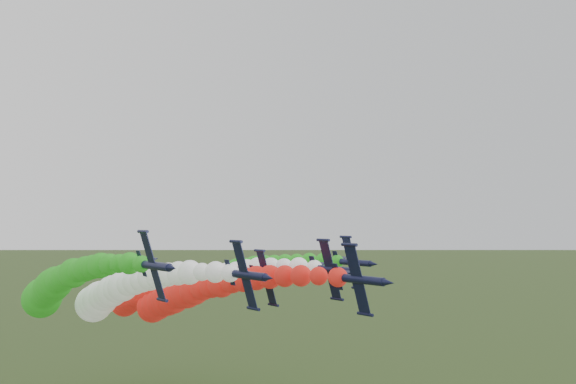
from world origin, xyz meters
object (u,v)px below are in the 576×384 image
jet_inner_right (178,289)px  jet_outer_left (53,289)px  jet_inner_left (112,294)px  jet_trail (146,292)px  jet_outer_right (208,282)px  jet_lead (181,296)px

jet_inner_right → jet_outer_left: size_ratio=1.00×
jet_inner_left → jet_outer_left: bearing=144.8°
jet_inner_right → jet_outer_left: bearing=165.5°
jet_outer_left → jet_trail: 25.76m
jet_inner_left → jet_inner_right: bearing=1.1°
jet_inner_left → jet_inner_right: 17.91m
jet_inner_right → jet_outer_right: bearing=27.8°
jet_inner_right → jet_outer_left: jet_outer_left is taller
jet_inner_left → jet_trail: (14.20, 11.19, -1.73)m
jet_outer_left → jet_lead: bearing=-46.8°
jet_outer_left → jet_inner_right: bearing=-14.5°
jet_outer_left → jet_outer_right: (42.31, -0.51, -1.29)m
jet_lead → jet_outer_left: (-21.41, 22.81, 1.22)m
jet_outer_left → jet_outer_right: bearing=-0.7°
jet_lead → jet_outer_left: jet_outer_left is taller
jet_lead → jet_trail: bearing=81.4°
jet_inner_right → jet_trail: (-3.71, 10.84, -1.55)m
jet_inner_left → jet_outer_right: size_ratio=1.00×
jet_lead → jet_trail: size_ratio=1.00×
jet_trail → jet_lead: bearing=-98.6°
jet_inner_left → jet_outer_right: (31.17, 7.35, 0.14)m
jet_lead → jet_trail: 26.50m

